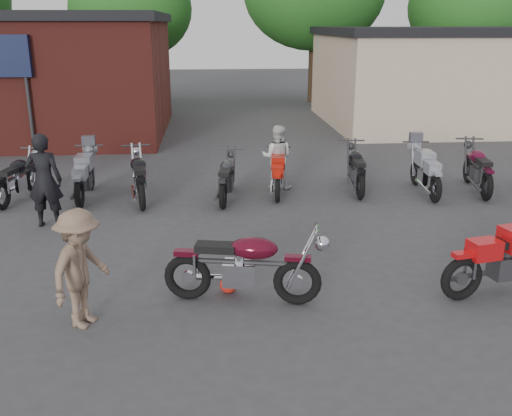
{
  "coord_description": "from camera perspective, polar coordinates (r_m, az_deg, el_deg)",
  "views": [
    {
      "loc": [
        -1.34,
        -7.77,
        3.89
      ],
      "look_at": [
        -0.58,
        1.44,
        0.9
      ],
      "focal_mm": 40.0,
      "sensor_mm": 36.0,
      "label": 1
    }
  ],
  "objects": [
    {
      "name": "vintage_motorcycle",
      "position": [
        8.22,
        -1.11,
        -5.35
      ],
      "size": [
        2.32,
        1.13,
        1.29
      ],
      "primitive_type": null,
      "rotation": [
        0.0,
        0.0,
        -0.19
      ],
      "color": "#480917",
      "rests_on": "ground"
    },
    {
      "name": "row_bike_3",
      "position": [
        13.15,
        -2.93,
        3.28
      ],
      "size": [
        0.94,
        2.04,
        1.14
      ],
      "primitive_type": null,
      "rotation": [
        0.0,
        0.0,
        1.42
      ],
      "color": "#27272A",
      "rests_on": "ground"
    },
    {
      "name": "row_bike_6",
      "position": [
        14.21,
        16.6,
        3.79
      ],
      "size": [
        0.8,
        2.11,
        1.2
      ],
      "primitive_type": null,
      "rotation": [
        0.0,
        0.0,
        1.51
      ],
      "color": "gray",
      "rests_on": "ground"
    },
    {
      "name": "row_bike_5",
      "position": [
        14.06,
        9.98,
        4.11
      ],
      "size": [
        0.88,
        2.11,
        1.19
      ],
      "primitive_type": null,
      "rotation": [
        0.0,
        0.0,
        1.47
      ],
      "color": "black",
      "rests_on": "ground"
    },
    {
      "name": "row_bike_1",
      "position": [
        13.77,
        -16.8,
        3.34
      ],
      "size": [
        0.75,
        2.09,
        1.2
      ],
      "primitive_type": null,
      "rotation": [
        0.0,
        0.0,
        1.6
      ],
      "color": "gray",
      "rests_on": "ground"
    },
    {
      "name": "row_bike_2",
      "position": [
        13.33,
        -11.62,
        3.35
      ],
      "size": [
        1.04,
        2.21,
        1.23
      ],
      "primitive_type": null,
      "rotation": [
        0.0,
        0.0,
        1.73
      ],
      "color": "black",
      "rests_on": "ground"
    },
    {
      "name": "row_bike_4",
      "position": [
        13.6,
        2.21,
        3.67
      ],
      "size": [
        0.85,
        1.94,
        1.09
      ],
      "primitive_type": null,
      "rotation": [
        0.0,
        0.0,
        1.44
      ],
      "color": "#B51B0F",
      "rests_on": "ground"
    },
    {
      "name": "person_light",
      "position": [
        14.02,
        2.11,
        5.11
      ],
      "size": [
        0.88,
        0.76,
        1.56
      ],
      "primitive_type": "imported",
      "rotation": [
        0.0,
        0.0,
        2.9
      ],
      "color": "silver",
      "rests_on": "ground"
    },
    {
      "name": "row_bike_0",
      "position": [
        14.19,
        -22.75,
        3.03
      ],
      "size": [
        0.98,
        2.08,
        1.16
      ],
      "primitive_type": null,
      "rotation": [
        0.0,
        0.0,
        1.4
      ],
      "color": "black",
      "rests_on": "ground"
    },
    {
      "name": "tree_1",
      "position": [
        29.99,
        -12.29,
        17.19
      ],
      "size": [
        5.92,
        5.92,
        7.4
      ],
      "primitive_type": null,
      "color": "#165317",
      "rests_on": "ground"
    },
    {
      "name": "person_dark",
      "position": [
        12.01,
        -20.41,
        2.6
      ],
      "size": [
        0.69,
        0.46,
        1.89
      ],
      "primitive_type": "imported",
      "rotation": [
        0.0,
        0.0,
        3.13
      ],
      "color": "black",
      "rests_on": "ground"
    },
    {
      "name": "ground",
      "position": [
        8.79,
        4.6,
        -8.4
      ],
      "size": [
        90.0,
        90.0,
        0.0
      ],
      "primitive_type": "plane",
      "color": "#38383B"
    },
    {
      "name": "tree_3",
      "position": [
        32.62,
        20.32,
        16.73
      ],
      "size": [
        6.08,
        6.08,
        7.6
      ],
      "primitive_type": null,
      "color": "#165317",
      "rests_on": "ground"
    },
    {
      "name": "row_bike_7",
      "position": [
        14.8,
        21.32,
        3.94
      ],
      "size": [
        1.06,
        2.23,
        1.24
      ],
      "primitive_type": null,
      "rotation": [
        0.0,
        0.0,
        1.4
      ],
      "color": "#4A0920",
      "rests_on": "ground"
    },
    {
      "name": "sportbike",
      "position": [
        9.31,
        24.18,
        -4.23
      ],
      "size": [
        2.27,
        1.15,
        1.26
      ],
      "primitive_type": null,
      "rotation": [
        0.0,
        0.0,
        0.21
      ],
      "color": "red",
      "rests_on": "ground"
    },
    {
      "name": "stucco_building",
      "position": [
        24.9,
        19.02,
        12.06
      ],
      "size": [
        10.0,
        8.0,
        3.5
      ],
      "primitive_type": "cube",
      "color": "tan",
      "rests_on": "ground"
    },
    {
      "name": "person_tan",
      "position": [
        7.89,
        -17.14,
        -5.82
      ],
      "size": [
        1.0,
        1.22,
        1.64
      ],
      "primitive_type": "imported",
      "rotation": [
        0.0,
        0.0,
        1.13
      ],
      "color": "#7A604B",
      "rests_on": "ground"
    },
    {
      "name": "helmet",
      "position": [
        8.72,
        -2.76,
        -7.69
      ],
      "size": [
        0.34,
        0.34,
        0.25
      ],
      "primitive_type": "ellipsoid",
      "rotation": [
        0.0,
        0.0,
        -0.31
      ],
      "color": "red",
      "rests_on": "ground"
    },
    {
      "name": "tree_2",
      "position": [
        30.25,
        5.76,
        18.83
      ],
      "size": [
        7.04,
        7.04,
        8.8
      ],
      "primitive_type": null,
      "color": "#165317",
      "rests_on": "ground"
    }
  ]
}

